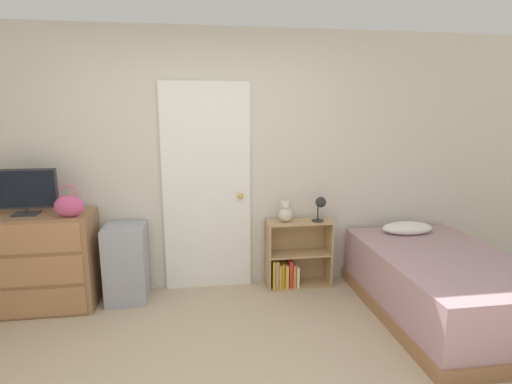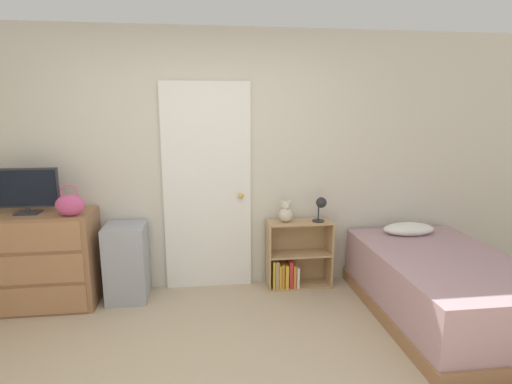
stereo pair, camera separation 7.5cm
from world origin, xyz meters
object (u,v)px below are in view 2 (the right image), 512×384
dresser (34,260)px  desk_lamp (321,205)px  tv (25,190)px  bookshelf (294,260)px  teddy_bear (286,213)px  handbag (70,205)px  bed (442,286)px  storage_bin (127,262)px

dresser → desk_lamp: 2.73m
dresser → tv: tv is taller
dresser → tv: (-0.01, 0.00, 0.66)m
bookshelf → teddy_bear: size_ratio=3.13×
teddy_bear → tv: bearing=-177.3°
handbag → bed: handbag is taller
handbag → storage_bin: size_ratio=0.38×
bookshelf → handbag: bearing=-173.1°
handbag → bookshelf: (2.05, 0.25, -0.71)m
teddy_bear → bed: bearing=-31.7°
storage_bin → bookshelf: (1.64, 0.08, -0.09)m
dresser → storage_bin: 0.81m
dresser → bed: 3.66m
tv → dresser: bearing=-18.8°
tv → handbag: size_ratio=2.02×
bookshelf → teddy_bear: bearing=-176.5°
handbag → bookshelf: handbag is taller
bed → desk_lamp: bearing=140.9°
dresser → bed: (3.60, -0.66, -0.16)m
handbag → desk_lamp: size_ratio=1.11×
tv → bookshelf: tv is taller
handbag → bookshelf: 2.18m
desk_lamp → bed: bearing=-39.1°
tv → storage_bin: (0.81, 0.04, -0.73)m
desk_lamp → dresser: bearing=-178.4°
teddy_bear → bed: teddy_bear is taller
storage_bin → desk_lamp: (1.89, 0.03, 0.50)m
bed → teddy_bear: bearing=148.3°
desk_lamp → bed: 1.30m
tv → teddy_bear: tv is taller
tv → desk_lamp: size_ratio=2.25×
teddy_bear → dresser: bearing=-177.3°
handbag → bed: size_ratio=0.15×
tv → bed: 3.75m
bookshelf → tv: bearing=-177.3°
dresser → teddy_bear: teddy_bear is taller
desk_lamp → bed: (0.90, -0.73, -0.58)m
dresser → desk_lamp: size_ratio=4.30×
teddy_bear → bed: (1.24, -0.77, -0.50)m
tv → desk_lamp: (2.71, 0.07, -0.23)m
dresser → tv: size_ratio=1.91×
storage_bin → desk_lamp: bearing=1.0°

